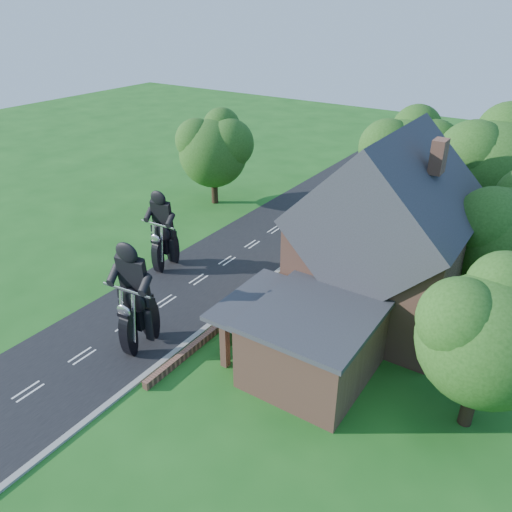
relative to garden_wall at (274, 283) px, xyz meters
The scene contains 18 objects.
ground 6.60m from the garden_wall, 130.70° to the right, with size 120.00×120.00×0.00m, color #195718.
road 6.60m from the garden_wall, 130.70° to the right, with size 7.00×80.00×0.02m, color black.
kerb 5.04m from the garden_wall, 97.41° to the right, with size 0.30×80.00×0.12m, color gray.
garden_wall is the anchor object (origin of this frame).
house 7.52m from the garden_wall, ahead, with size 9.54×8.64×10.24m.
annex 8.19m from the garden_wall, 46.16° to the right, with size 7.05×5.94×3.44m.
tree_annex_side 14.45m from the garden_wall, 20.89° to the right, with size 5.64×5.20×7.48m.
tree_behind_house 16.06m from the garden_wall, 48.43° to the left, with size 7.81×7.20×10.08m.
tree_behind_left 13.88m from the garden_wall, 72.34° to the left, with size 6.94×6.40×9.16m.
tree_far_road 15.13m from the garden_wall, 140.77° to the left, with size 6.08×5.60×7.84m.
shrub_a 6.09m from the garden_wall, 80.54° to the right, with size 0.90×0.90×1.10m, color #153C13.
shrub_b 3.66m from the garden_wall, 74.05° to the right, with size 0.90×0.90×1.10m, color #153C13.
shrub_c 1.46m from the garden_wall, 45.00° to the right, with size 0.90×0.90×1.10m, color #153C13.
shrub_d 4.14m from the garden_wall, 75.96° to the left, with size 0.90×0.90×1.10m, color #153C13.
shrub_e 6.59m from the garden_wall, 81.25° to the left, with size 0.90×0.90×1.10m, color #153C13.
shrub_f 9.06m from the garden_wall, 83.66° to the left, with size 0.90×0.90×1.10m, color #153C13.
motorcycle_lead 9.12m from the garden_wall, 105.50° to the right, with size 0.48×1.91×1.78m, color black, non-canonical shape.
motorcycle_follow 7.34m from the garden_wall, 164.85° to the right, with size 0.44×1.72×1.60m, color black, non-canonical shape.
Camera 1 is at (17.99, -17.49, 15.80)m, focal length 35.00 mm.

